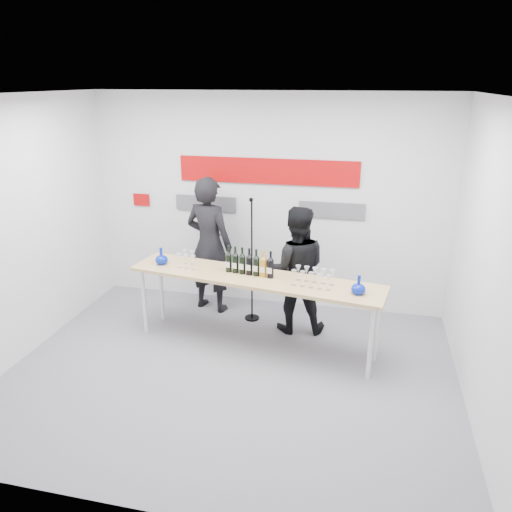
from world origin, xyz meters
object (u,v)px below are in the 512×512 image
at_px(tasting_table, 254,282).
at_px(presenter_right, 296,270).
at_px(presenter_left, 209,245).
at_px(mic_stand, 252,284).

bearing_deg(tasting_table, presenter_right, 61.86).
distance_m(tasting_table, presenter_left, 1.26).
relative_size(tasting_table, presenter_left, 1.64).
distance_m(presenter_right, mic_stand, 0.70).
distance_m(presenter_left, mic_stand, 0.82).
xyz_separation_m(tasting_table, presenter_right, (0.41, 0.55, -0.02)).
bearing_deg(presenter_right, tasting_table, 43.56).
xyz_separation_m(presenter_left, presenter_right, (1.27, -0.37, -0.12)).
relative_size(tasting_table, mic_stand, 1.83).
xyz_separation_m(presenter_right, mic_stand, (-0.61, 0.15, -0.31)).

